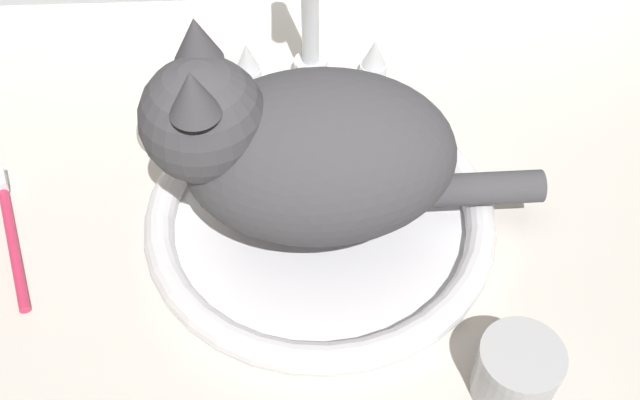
% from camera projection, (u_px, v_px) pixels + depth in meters
% --- Properties ---
extents(countertop, '(1.11, 0.76, 0.03)m').
position_uv_depth(countertop, '(274.00, 228.00, 0.78)').
color(countertop, silver).
rests_on(countertop, ground).
extents(sink_basin, '(0.35, 0.35, 0.03)m').
position_uv_depth(sink_basin, '(320.00, 218.00, 0.76)').
color(sink_basin, white).
rests_on(sink_basin, countertop).
extents(faucet, '(0.18, 0.09, 0.23)m').
position_uv_depth(faucet, '(311.00, 19.00, 0.85)').
color(faucet, silver).
rests_on(faucet, countertop).
extents(cat, '(0.37, 0.18, 0.20)m').
position_uv_depth(cat, '(296.00, 150.00, 0.68)').
color(cat, '#4C4C51').
rests_on(cat, sink_basin).
extents(metal_jar, '(0.07, 0.07, 0.06)m').
position_uv_depth(metal_jar, '(516.00, 372.00, 0.63)').
color(metal_jar, '#B2B5BA').
rests_on(metal_jar, countertop).
extents(toothbrush, '(0.07, 0.17, 0.02)m').
position_uv_depth(toothbrush, '(11.00, 234.00, 0.75)').
color(toothbrush, '#D83359').
rests_on(toothbrush, countertop).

